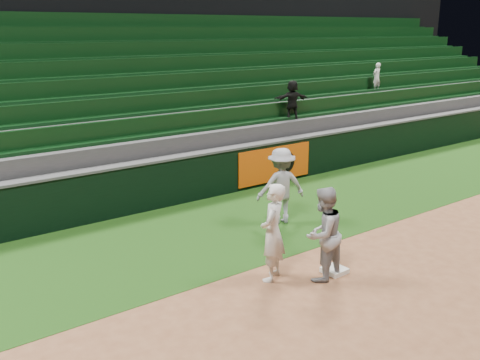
# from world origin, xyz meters

# --- Properties ---
(ground) EXTENTS (70.00, 70.00, 0.00)m
(ground) POSITION_xyz_m (0.00, 0.00, 0.00)
(ground) COLOR brown
(ground) RESTS_ON ground
(foul_grass) EXTENTS (36.00, 4.20, 0.01)m
(foul_grass) POSITION_xyz_m (0.00, 3.00, 0.00)
(foul_grass) COLOR #14350D
(foul_grass) RESTS_ON ground
(first_base) EXTENTS (0.40, 0.40, 0.09)m
(first_base) POSITION_xyz_m (0.11, -0.12, 0.04)
(first_base) COLOR white
(first_base) RESTS_ON ground
(first_baseman) EXTENTS (0.78, 0.72, 1.79)m
(first_baseman) POSITION_xyz_m (-0.98, 0.39, 0.90)
(first_baseman) COLOR silver
(first_baseman) RESTS_ON ground
(baserunner) EXTENTS (0.93, 0.77, 1.72)m
(baserunner) POSITION_xyz_m (-0.26, -0.14, 0.86)
(baserunner) COLOR #91949B
(baserunner) RESTS_ON ground
(base_coach) EXTENTS (1.29, 1.00, 1.76)m
(base_coach) POSITION_xyz_m (1.05, 2.50, 0.89)
(base_coach) COLOR gray
(base_coach) RESTS_ON foul_grass
(field_wall) EXTENTS (36.00, 0.45, 1.25)m
(field_wall) POSITION_xyz_m (0.03, 5.20, 0.63)
(field_wall) COLOR black
(field_wall) RESTS_ON ground
(stadium_seating) EXTENTS (36.00, 5.95, 4.85)m
(stadium_seating) POSITION_xyz_m (0.00, 8.97, 1.70)
(stadium_seating) COLOR #313234
(stadium_seating) RESTS_ON ground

